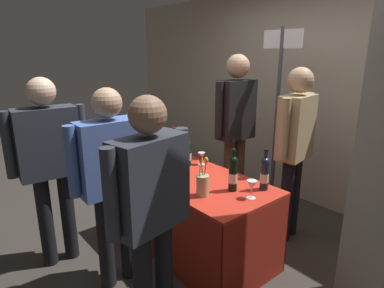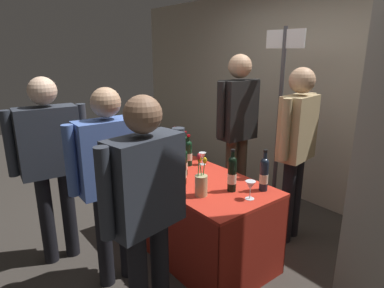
% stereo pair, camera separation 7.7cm
% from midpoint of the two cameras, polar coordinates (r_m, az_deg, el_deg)
% --- Properties ---
extents(ground_plane, '(12.00, 12.00, 0.00)m').
position_cam_midpoint_polar(ground_plane, '(3.29, 0.70, -17.51)').
color(ground_plane, '#38332D').
extents(back_partition, '(6.94, 0.12, 2.55)m').
position_cam_midpoint_polar(back_partition, '(4.16, 20.76, 7.53)').
color(back_partition, '#B2A893').
rests_on(back_partition, ground_plane).
extents(tasting_table, '(1.55, 0.76, 0.73)m').
position_cam_midpoint_polar(tasting_table, '(3.04, 0.73, -9.49)').
color(tasting_table, red).
rests_on(tasting_table, ground_plane).
extents(featured_wine_bottle, '(0.07, 0.07, 0.35)m').
position_cam_midpoint_polar(featured_wine_bottle, '(2.63, 7.83, -5.06)').
color(featured_wine_bottle, black).
rests_on(featured_wine_bottle, tasting_table).
extents(display_bottle_0, '(0.07, 0.07, 0.31)m').
position_cam_midpoint_polar(display_bottle_0, '(3.18, 0.11, -1.51)').
color(display_bottle_0, black).
rests_on(display_bottle_0, tasting_table).
extents(display_bottle_1, '(0.07, 0.07, 0.31)m').
position_cam_midpoint_polar(display_bottle_1, '(2.75, -0.91, -4.37)').
color(display_bottle_1, '#38230F').
rests_on(display_bottle_1, tasting_table).
extents(display_bottle_2, '(0.07, 0.07, 0.33)m').
position_cam_midpoint_polar(display_bottle_2, '(3.33, -9.06, -0.75)').
color(display_bottle_2, '#38230F').
rests_on(display_bottle_2, tasting_table).
extents(display_bottle_3, '(0.07, 0.07, 0.29)m').
position_cam_midpoint_polar(display_bottle_3, '(2.94, -0.66, -3.14)').
color(display_bottle_3, black).
rests_on(display_bottle_3, tasting_table).
extents(display_bottle_4, '(0.07, 0.07, 0.29)m').
position_cam_midpoint_polar(display_bottle_4, '(3.40, -0.55, -0.46)').
color(display_bottle_4, black).
rests_on(display_bottle_4, tasting_table).
extents(display_bottle_5, '(0.08, 0.08, 0.32)m').
position_cam_midpoint_polar(display_bottle_5, '(3.44, -2.29, 0.05)').
color(display_bottle_5, '#192333').
rests_on(display_bottle_5, tasting_table).
extents(display_bottle_6, '(0.07, 0.07, 0.30)m').
position_cam_midpoint_polar(display_bottle_6, '(3.30, -1.74, -0.96)').
color(display_bottle_6, '#38230F').
rests_on(display_bottle_6, tasting_table).
extents(display_bottle_7, '(0.07, 0.07, 0.34)m').
position_cam_midpoint_polar(display_bottle_7, '(2.69, 13.23, -5.02)').
color(display_bottle_7, '#192333').
rests_on(display_bottle_7, tasting_table).
extents(wine_glass_near_vendor, '(0.07, 0.07, 0.12)m').
position_cam_midpoint_polar(wine_glass_near_vendor, '(3.22, 2.51, -2.11)').
color(wine_glass_near_vendor, silver).
rests_on(wine_glass_near_vendor, tasting_table).
extents(wine_glass_mid, '(0.07, 0.07, 0.15)m').
position_cam_midpoint_polar(wine_glass_mid, '(3.18, -6.55, -1.94)').
color(wine_glass_mid, silver).
rests_on(wine_glass_mid, tasting_table).
extents(wine_glass_near_taster, '(0.08, 0.08, 0.14)m').
position_cam_midpoint_polar(wine_glass_near_taster, '(2.53, 10.98, -7.19)').
color(wine_glass_near_taster, silver).
rests_on(wine_glass_near_taster, tasting_table).
extents(flower_vase, '(0.10, 0.10, 0.34)m').
position_cam_midpoint_polar(flower_vase, '(2.54, 2.47, -6.81)').
color(flower_vase, tan).
rests_on(flower_vase, tasting_table).
extents(vendor_presenter, '(0.24, 0.57, 1.78)m').
position_cam_midpoint_polar(vendor_presenter, '(3.57, 8.59, 3.89)').
color(vendor_presenter, '#4C4233').
rests_on(vendor_presenter, ground_plane).
extents(vendor_assistant, '(0.27, 0.56, 1.68)m').
position_cam_midpoint_polar(vendor_assistant, '(3.19, 18.38, 0.44)').
color(vendor_assistant, black).
rests_on(vendor_assistant, ground_plane).
extents(taster_foreground_right, '(0.22, 0.64, 1.57)m').
position_cam_midpoint_polar(taster_foreground_right, '(2.53, -13.12, -4.61)').
color(taster_foreground_right, black).
rests_on(taster_foreground_right, ground_plane).
extents(taster_foreground_left, '(0.25, 0.64, 1.62)m').
position_cam_midpoint_polar(taster_foreground_left, '(2.96, -22.75, -1.75)').
color(taster_foreground_left, black).
rests_on(taster_foreground_left, ground_plane).
extents(taster_foreground_centre, '(0.28, 0.63, 1.59)m').
position_cam_midpoint_polar(taster_foreground_centre, '(1.99, -6.83, -9.86)').
color(taster_foreground_centre, black).
rests_on(taster_foreground_centre, ground_plane).
extents(booth_signpost, '(0.46, 0.04, 2.05)m').
position_cam_midpoint_polar(booth_signpost, '(3.59, 15.66, 6.31)').
color(booth_signpost, '#47474C').
rests_on(booth_signpost, ground_plane).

